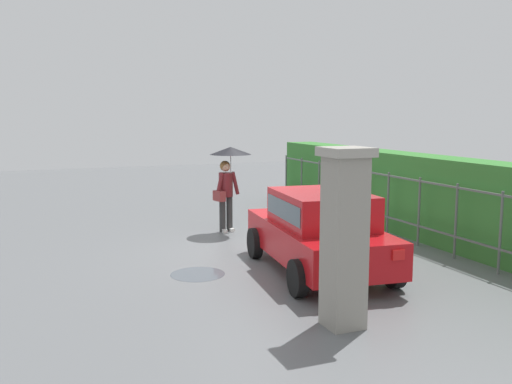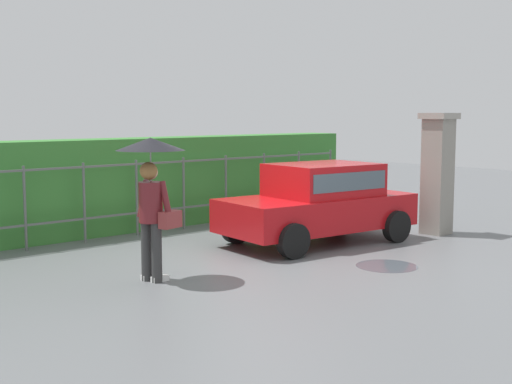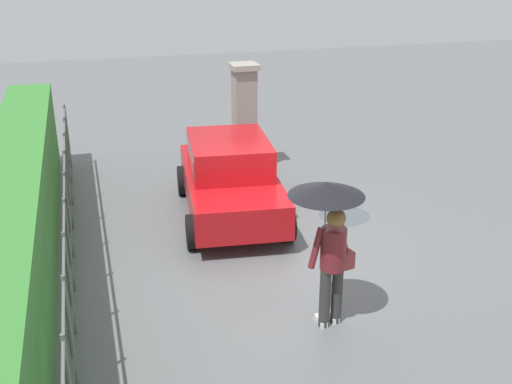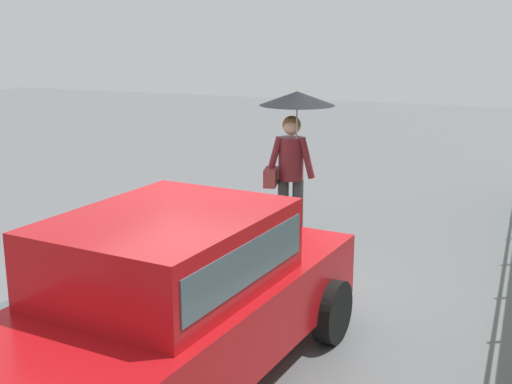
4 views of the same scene
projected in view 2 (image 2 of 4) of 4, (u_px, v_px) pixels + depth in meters
name	position (u px, v px, depth m)	size (l,w,h in m)	color
ground_plane	(271.00, 259.00, 11.27)	(40.00, 40.00, 0.00)	slate
car	(320.00, 200.00, 12.62)	(3.87, 2.17, 1.48)	#B71116
pedestrian	(151.00, 176.00, 9.64)	(0.99, 0.99, 2.06)	#333333
gate_pillar	(437.00, 172.00, 13.50)	(0.60, 0.60, 2.42)	gray
fence_section	(137.00, 194.00, 13.37)	(11.45, 0.05, 1.50)	#59605B
hedge_row	(118.00, 185.00, 13.88)	(12.40, 0.90, 1.90)	#387F33
puddle_near	(387.00, 266.00, 10.72)	(0.98, 0.98, 0.00)	#4C545B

